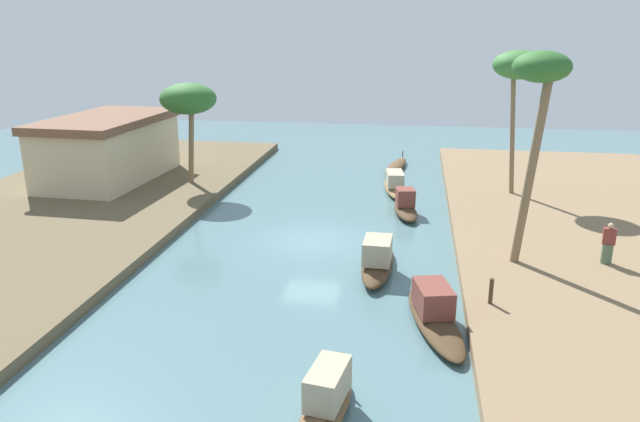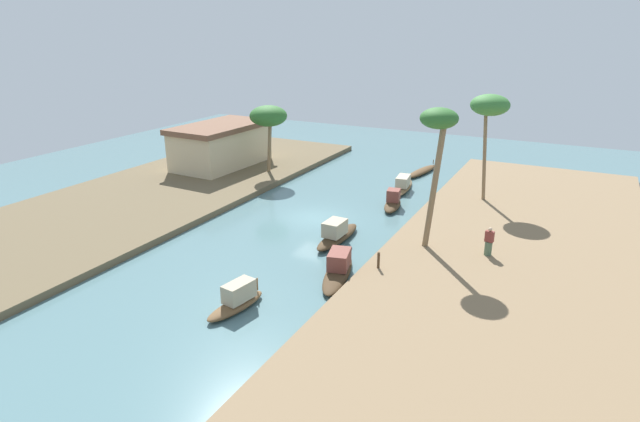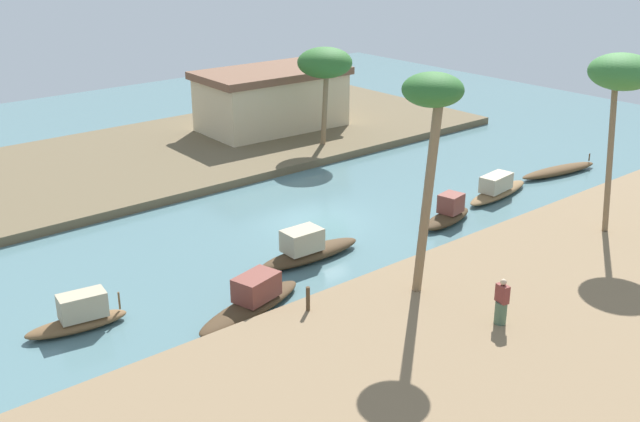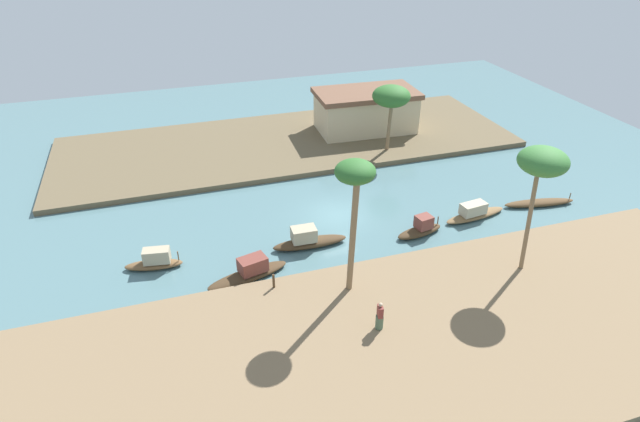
# 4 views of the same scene
# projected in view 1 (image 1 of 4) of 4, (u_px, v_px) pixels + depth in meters

# --- Properties ---
(river_water) EXTENTS (66.43, 66.43, 0.00)m
(river_water) POSITION_uv_depth(u_px,v_px,m) (312.00, 241.00, 26.60)
(river_water) COLOR slate
(river_water) RESTS_ON ground
(riverbank_left) EXTENTS (40.32, 13.75, 0.43)m
(riverbank_left) POSITION_uv_depth(u_px,v_px,m) (626.00, 253.00, 24.56)
(riverbank_left) COLOR #846B4C
(riverbank_left) RESTS_ON ground
(riverbank_right) EXTENTS (40.32, 13.75, 0.43)m
(riverbank_right) POSITION_uv_depth(u_px,v_px,m) (41.00, 222.00, 28.50)
(riverbank_right) COLOR brown
(riverbank_right) RESTS_ON ground
(sampan_foreground) EXTENTS (5.35, 1.77, 0.82)m
(sampan_foreground) POSITION_uv_depth(u_px,v_px,m) (396.00, 167.00, 39.64)
(sampan_foreground) COLOR brown
(sampan_foreground) RESTS_ON river_water
(sampan_near_left_bank) EXTENTS (4.83, 1.29, 1.42)m
(sampan_near_left_bank) POSITION_uv_depth(u_px,v_px,m) (378.00, 259.00, 23.16)
(sampan_near_left_bank) COLOR #47331E
(sampan_near_left_bank) RESTS_ON river_water
(sampan_downstream_large) EXTENTS (3.49, 1.64, 1.32)m
(sampan_downstream_large) POSITION_uv_depth(u_px,v_px,m) (405.00, 207.00, 30.08)
(sampan_downstream_large) COLOR #47331E
(sampan_downstream_large) RESTS_ON river_water
(sampan_with_tall_canopy) EXTENTS (4.90, 1.67, 1.19)m
(sampan_with_tall_canopy) POSITION_uv_depth(u_px,v_px,m) (394.00, 184.00, 34.43)
(sampan_with_tall_canopy) COLOR brown
(sampan_with_tall_canopy) RESTS_ON river_water
(sampan_midstream) EXTENTS (3.50, 1.50, 1.29)m
(sampan_midstream) POSITION_uv_depth(u_px,v_px,m) (326.00, 400.00, 14.45)
(sampan_midstream) COLOR brown
(sampan_midstream) RESTS_ON river_water
(sampan_open_hull) EXTENTS (5.12, 2.39, 1.30)m
(sampan_open_hull) POSITION_uv_depth(u_px,v_px,m) (434.00, 313.00, 18.95)
(sampan_open_hull) COLOR #47331E
(sampan_open_hull) RESTS_ON river_water
(person_on_near_bank) EXTENTS (0.47, 0.50, 1.61)m
(person_on_near_bank) POSITION_uv_depth(u_px,v_px,m) (608.00, 246.00, 22.77)
(person_on_near_bank) COLOR #4C664C
(person_on_near_bank) RESTS_ON riverbank_left
(mooring_post) EXTENTS (0.14, 0.14, 0.87)m
(mooring_post) POSITION_uv_depth(u_px,v_px,m) (491.00, 291.00, 19.51)
(mooring_post) COLOR #4C3823
(mooring_post) RESTS_ON riverbank_left
(palm_tree_left_near) EXTENTS (2.03, 2.03, 7.88)m
(palm_tree_left_near) POSITION_uv_depth(u_px,v_px,m) (540.00, 82.00, 21.13)
(palm_tree_left_near) COLOR #7F6647
(palm_tree_left_near) RESTS_ON riverbank_left
(palm_tree_left_far) EXTENTS (2.67, 2.67, 7.51)m
(palm_tree_left_far) POSITION_uv_depth(u_px,v_px,m) (519.00, 67.00, 30.73)
(palm_tree_left_far) COLOR #7F6647
(palm_tree_left_far) RESTS_ON riverbank_left
(palm_tree_right_tall) EXTENTS (3.14, 3.14, 5.67)m
(palm_tree_right_tall) POSITION_uv_depth(u_px,v_px,m) (188.00, 100.00, 33.46)
(palm_tree_right_tall) COLOR #7F6647
(palm_tree_right_tall) RESTS_ON riverbank_right
(riverside_building) EXTENTS (9.41, 5.50, 3.71)m
(riverside_building) POSITION_uv_depth(u_px,v_px,m) (108.00, 148.00, 34.99)
(riverside_building) COLOR beige
(riverside_building) RESTS_ON riverbank_right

